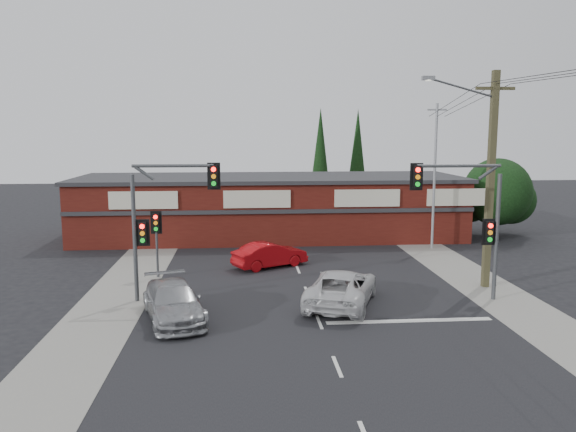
{
  "coord_description": "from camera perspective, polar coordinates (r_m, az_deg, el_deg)",
  "views": [
    {
      "loc": [
        -2.87,
        -21.94,
        7.26
      ],
      "look_at": [
        -0.86,
        3.0,
        3.5
      ],
      "focal_mm": 35.0,
      "sensor_mm": 36.0,
      "label": 1
    }
  ],
  "objects": [
    {
      "name": "conifer_near",
      "position": [
        46.41,
        3.3,
        6.32
      ],
      "size": [
        1.8,
        1.8,
        9.25
      ],
      "color": "#2D2116",
      "rests_on": "ground"
    },
    {
      "name": "verge_right",
      "position": [
        30.12,
        17.81,
        -5.81
      ],
      "size": [
        3.0,
        70.0,
        0.02
      ],
      "primitive_type": "cube",
      "color": "gray",
      "rests_on": "ground"
    },
    {
      "name": "shop_building",
      "position": [
        39.3,
        -1.84,
        1.04
      ],
      "size": [
        27.3,
        8.4,
        4.22
      ],
      "color": "#46120E",
      "rests_on": "ground"
    },
    {
      "name": "traffic_mast_left",
      "position": [
        24.43,
        -12.94,
        0.49
      ],
      "size": [
        3.77,
        0.27,
        5.97
      ],
      "color": "#47494C",
      "rests_on": "ground"
    },
    {
      "name": "pedestal_signal",
      "position": [
        28.69,
        -13.23,
        -1.43
      ],
      "size": [
        0.55,
        0.27,
        3.38
      ],
      "color": "#47494C",
      "rests_on": "ground"
    },
    {
      "name": "silver_suv",
      "position": [
        22.53,
        -11.57,
        -8.53
      ],
      "size": [
        3.24,
        5.28,
        1.43
      ],
      "primitive_type": "imported",
      "rotation": [
        0.0,
        0.0,
        0.27
      ],
      "color": "#989B9D",
      "rests_on": "ground"
    },
    {
      "name": "road_strip",
      "position": [
        28.04,
        1.43,
        -6.46
      ],
      "size": [
        14.0,
        70.0,
        0.01
      ],
      "primitive_type": "cube",
      "color": "black",
      "rests_on": "ground"
    },
    {
      "name": "traffic_mast_right",
      "position": [
        25.14,
        18.21,
        0.53
      ],
      "size": [
        3.96,
        0.27,
        5.97
      ],
      "color": "#47494C",
      "rests_on": "ground"
    },
    {
      "name": "stop_line",
      "position": [
        22.6,
        12.22,
        -10.36
      ],
      "size": [
        6.5,
        0.35,
        0.01
      ],
      "primitive_type": "cube",
      "color": "silver",
      "rests_on": "ground"
    },
    {
      "name": "steel_pole",
      "position": [
        36.04,
        14.67,
        4.19
      ],
      "size": [
        1.2,
        0.16,
        9.0
      ],
      "color": "gray",
      "rests_on": "ground"
    },
    {
      "name": "verge_left",
      "position": [
        28.46,
        -15.97,
        -6.56
      ],
      "size": [
        3.0,
        70.0,
        0.02
      ],
      "primitive_type": "cube",
      "color": "gray",
      "rests_on": "ground"
    },
    {
      "name": "white_suv",
      "position": [
        24.03,
        5.46,
        -7.23
      ],
      "size": [
        4.15,
        5.89,
        1.49
      ],
      "primitive_type": "imported",
      "rotation": [
        0.0,
        0.0,
        2.79
      ],
      "color": "silver",
      "rests_on": "ground"
    },
    {
      "name": "conifer_far",
      "position": [
        48.97,
        7.06,
        6.39
      ],
      "size": [
        1.8,
        1.8,
        9.25
      ],
      "color": "#2D2116",
      "rests_on": "ground"
    },
    {
      "name": "power_lines",
      "position": [
        22.6,
        26.17,
        12.2
      ],
      "size": [
        2.01,
        29.0,
        1.22
      ],
      "color": "black",
      "rests_on": "ground"
    },
    {
      "name": "tree_cluster",
      "position": [
        41.53,
        20.45,
        1.96
      ],
      "size": [
        5.9,
        5.1,
        5.5
      ],
      "color": "#2D2116",
      "rests_on": "ground"
    },
    {
      "name": "lane_dashes",
      "position": [
        23.97,
        2.51,
        -9.06
      ],
      "size": [
        0.12,
        39.07,
        0.01
      ],
      "color": "silver",
      "rests_on": "ground"
    },
    {
      "name": "red_sedan",
      "position": [
        30.46,
        -1.85,
        -3.95
      ],
      "size": [
        4.29,
        3.22,
        1.35
      ],
      "primitive_type": "imported",
      "rotation": [
        0.0,
        0.0,
        2.07
      ],
      "color": "#AD0A0F",
      "rests_on": "ground"
    },
    {
      "name": "ground",
      "position": [
        23.28,
        2.74,
        -9.64
      ],
      "size": [
        120.0,
        120.0,
        0.0
      ],
      "primitive_type": "plane",
      "color": "black",
      "rests_on": "ground"
    },
    {
      "name": "utility_pole",
      "position": [
        27.4,
        19.66,
        4.14
      ],
      "size": [
        4.38,
        0.59,
        10.0
      ],
      "color": "#4C472B",
      "rests_on": "ground"
    }
  ]
}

